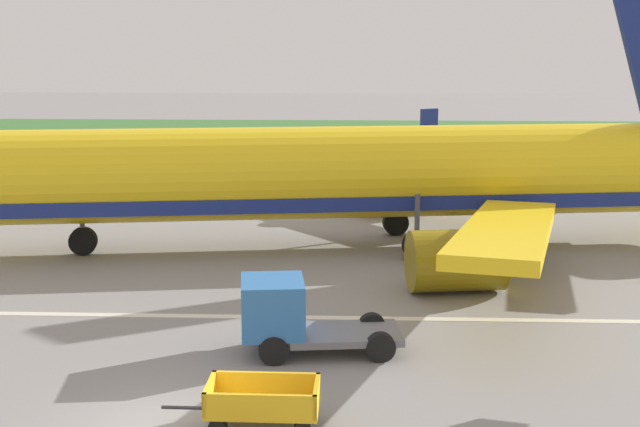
# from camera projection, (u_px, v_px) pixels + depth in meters

# --- Properties ---
(grass_strip) EXTENTS (220.00, 28.00, 0.06)m
(grass_strip) POSITION_uv_depth(u_px,v_px,m) (305.00, 137.00, 75.86)
(grass_strip) COLOR #3D7033
(grass_strip) RESTS_ON ground
(apron_stripe) EXTENTS (120.00, 0.36, 0.01)m
(apron_stripe) POSITION_uv_depth(u_px,v_px,m) (217.00, 316.00, 28.44)
(apron_stripe) COLOR silver
(apron_stripe) RESTS_ON ground
(airplane) EXTENTS (37.62, 30.32, 11.34)m
(airplane) POSITION_uv_depth(u_px,v_px,m) (371.00, 174.00, 36.85)
(airplane) COLOR yellow
(airplane) RESTS_ON ground
(baggage_cart_second_in_row) EXTENTS (3.56, 1.44, 1.07)m
(baggage_cart_second_in_row) POSITION_uv_depth(u_px,v_px,m) (262.00, 403.00, 20.37)
(baggage_cart_second_in_row) COLOR gold
(baggage_cart_second_in_row) RESTS_ON ground
(service_truck_beside_carts) EXTENTS (4.57, 2.44, 2.10)m
(service_truck_beside_carts) POSITION_uv_depth(u_px,v_px,m) (290.00, 315.00, 25.03)
(service_truck_beside_carts) COLOR slate
(service_truck_beside_carts) RESTS_ON ground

